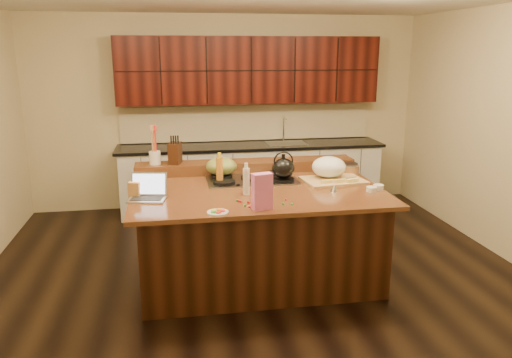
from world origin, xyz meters
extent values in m
cube|color=black|center=(0.00, 0.00, -0.01)|extent=(5.50, 5.00, 0.01)
cube|color=#CABB8E|center=(0.00, 2.50, 1.35)|extent=(5.50, 0.01, 2.70)
cube|color=#CABB8E|center=(0.00, -2.50, 1.35)|extent=(5.50, 0.01, 2.70)
cube|color=black|center=(0.00, 0.00, 0.44)|extent=(2.22, 1.42, 0.88)
cube|color=black|center=(0.00, 0.00, 0.90)|extent=(2.40, 1.60, 0.04)
cube|color=black|center=(0.00, 0.70, 0.98)|extent=(2.40, 0.30, 0.12)
cube|color=gray|center=(0.00, 0.30, 0.93)|extent=(0.92, 0.52, 0.02)
cylinder|color=black|center=(-0.30, 0.43, 0.95)|extent=(0.22, 0.22, 0.03)
cylinder|color=black|center=(0.30, 0.43, 0.95)|extent=(0.22, 0.22, 0.03)
cylinder|color=black|center=(-0.30, 0.17, 0.95)|extent=(0.22, 0.22, 0.03)
cylinder|color=black|center=(0.30, 0.17, 0.95)|extent=(0.22, 0.22, 0.03)
cylinder|color=black|center=(0.00, 0.30, 0.95)|extent=(0.22, 0.22, 0.03)
cube|color=silver|center=(0.30, 2.17, 0.45)|extent=(3.60, 0.62, 0.90)
cube|color=black|center=(0.30, 2.17, 0.92)|extent=(3.70, 0.66, 0.04)
cube|color=gray|center=(0.80, 2.17, 0.94)|extent=(0.55, 0.42, 0.01)
cylinder|color=gray|center=(0.80, 2.35, 1.12)|extent=(0.02, 0.02, 0.36)
cube|color=black|center=(0.30, 2.32, 1.95)|extent=(3.60, 0.34, 0.90)
cube|color=#CABB8E|center=(0.30, 2.48, 1.20)|extent=(3.60, 0.03, 0.50)
ellipsoid|color=black|center=(0.30, 0.17, 1.07)|extent=(0.29, 0.29, 0.21)
ellipsoid|color=olive|center=(-0.30, 0.43, 1.05)|extent=(0.41, 0.41, 0.18)
cube|color=#B7B7BC|center=(-1.04, -0.22, 0.93)|extent=(0.36, 0.28, 0.02)
cube|color=black|center=(-1.04, -0.22, 0.94)|extent=(0.30, 0.18, 0.00)
cube|color=#B7B7BC|center=(-1.02, -0.11, 1.04)|extent=(0.33, 0.13, 0.21)
cube|color=silver|center=(-1.02, -0.12, 1.04)|extent=(0.30, 0.11, 0.18)
cylinder|color=orange|center=(-0.34, 0.21, 1.06)|extent=(0.07, 0.07, 0.27)
cylinder|color=silver|center=(-0.13, -0.19, 1.04)|extent=(0.07, 0.07, 0.25)
cube|color=tan|center=(0.81, 0.11, 0.93)|extent=(0.65, 0.50, 0.03)
ellipsoid|color=white|center=(0.79, 0.20, 1.06)|extent=(0.35, 0.35, 0.22)
cube|color=#EDD872|center=(0.70, -0.03, 0.96)|extent=(0.13, 0.03, 0.03)
cube|color=#EDD872|center=(0.83, -0.03, 0.96)|extent=(0.13, 0.03, 0.03)
cube|color=#EDD872|center=(0.96, -0.03, 0.96)|extent=(0.13, 0.03, 0.03)
cylinder|color=gray|center=(0.94, 0.09, 0.95)|extent=(0.23, 0.09, 0.01)
cylinder|color=white|center=(1.06, -0.29, 0.94)|extent=(0.11, 0.11, 0.04)
cylinder|color=white|center=(1.15, -0.24, 0.94)|extent=(0.11, 0.11, 0.04)
cylinder|color=white|center=(0.75, 0.00, 0.94)|extent=(0.11, 0.11, 0.04)
cylinder|color=#996B3F|center=(1.08, 0.43, 0.97)|extent=(0.29, 0.29, 0.09)
cone|color=silver|center=(0.70, -0.24, 0.96)|extent=(0.10, 0.10, 0.07)
cube|color=pink|center=(-0.07, -0.65, 1.08)|extent=(0.18, 0.12, 0.31)
cylinder|color=white|center=(-0.45, -0.69, 0.93)|extent=(0.18, 0.18, 0.01)
cube|color=#D7944B|center=(-1.15, -0.11, 0.99)|extent=(0.12, 0.09, 0.14)
cylinder|color=white|center=(-0.98, 0.70, 1.11)|extent=(0.16, 0.16, 0.14)
cube|color=black|center=(-0.77, 0.70, 1.15)|extent=(0.16, 0.21, 0.22)
ellipsoid|color=red|center=(-0.22, -0.43, 0.93)|extent=(0.02, 0.02, 0.02)
ellipsoid|color=#198C26|center=(0.14, -0.56, 0.93)|extent=(0.02, 0.02, 0.02)
ellipsoid|color=red|center=(-0.07, -0.45, 0.93)|extent=(0.02, 0.02, 0.02)
ellipsoid|color=#198C26|center=(-0.20, -0.55, 0.93)|extent=(0.02, 0.02, 0.02)
ellipsoid|color=red|center=(-0.24, -0.40, 0.93)|extent=(0.02, 0.02, 0.02)
ellipsoid|color=#198C26|center=(-0.25, -0.39, 0.93)|extent=(0.02, 0.02, 0.02)
ellipsoid|color=red|center=(0.19, -0.44, 0.93)|extent=(0.02, 0.02, 0.02)
ellipsoid|color=#198C26|center=(0.04, -0.40, 0.93)|extent=(0.02, 0.02, 0.02)
ellipsoid|color=red|center=(-0.16, -0.46, 0.93)|extent=(0.02, 0.02, 0.02)
ellipsoid|color=#198C26|center=(0.21, -0.58, 0.93)|extent=(0.02, 0.02, 0.02)
ellipsoid|color=red|center=(-0.17, -0.59, 0.93)|extent=(0.02, 0.02, 0.02)
ellipsoid|color=#198C26|center=(0.01, -0.55, 0.93)|extent=(0.02, 0.02, 0.02)
camera|label=1|loc=(-0.80, -4.60, 2.23)|focal=35.00mm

